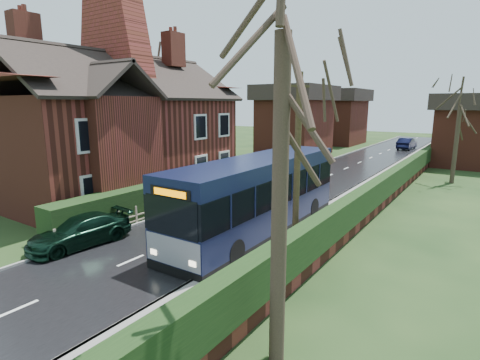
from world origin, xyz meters
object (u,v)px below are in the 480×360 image
Objects in this scene: car_green at (80,231)px; telegraph_pole at (297,168)px; bus_stop_sign at (231,221)px; brick_house at (120,125)px; car_silver at (238,189)px; bus at (258,196)px.

car_green is 0.62× the size of telegraph_pole.
brick_house is at bearing 167.51° from bus_stop_sign.
bus_stop_sign is (4.70, -7.37, 0.89)m from car_silver.
bus_stop_sign is at bearing -57.41° from car_silver.
car_silver is 9.39m from car_green.
car_silver is 1.05× the size of car_green.
car_green is 1.68× the size of bus_stop_sign.
brick_house is 13.21m from bus_stop_sign.
car_silver is (-3.68, 3.85, -0.91)m from bus.
brick_house is 11.34m from bus.
bus is 2.52× the size of car_silver.
car_silver is at bearing 86.60° from car_green.
bus is at bearing -7.48° from brick_house.
bus_stop_sign is at bearing -74.09° from bus.
bus is at bearing 170.32° from telegraph_pole.
car_silver is 8.78m from telegraph_pole.
bus reaches higher than car_green.
car_green is at bearing -131.25° from telegraph_pole.
brick_house is 5.92× the size of bus_stop_sign.
telegraph_pole is at bearing 59.36° from bus_stop_sign.
bus is 2.65× the size of car_green.
bus reaches higher than car_silver.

